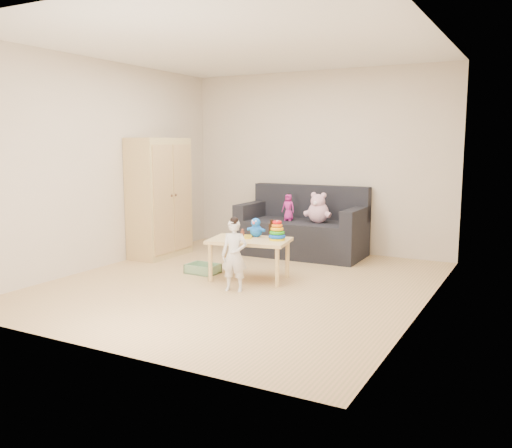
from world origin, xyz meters
The scene contains 13 objects.
room centered at (0.00, 0.00, 1.30)m, with size 4.50×4.50×4.50m.
wardrobe centered at (-1.76, 0.79, 0.82)m, with size 0.46×0.91×1.64m, color tan.
sofa centered at (-0.04, 1.77, 0.24)m, with size 1.74×0.87×0.49m, color black.
play_table centered at (-0.01, 0.20, 0.24)m, with size 0.90×0.57×0.48m, color #EDC582.
storage_bin centered at (-0.66, 0.20, 0.06)m, with size 0.38×0.28×0.11m, color gray, non-canonical shape.
toddler centered at (0.09, -0.30, 0.38)m, with size 0.28×0.19×0.76m, color silver.
pink_bear centered at (0.24, 1.71, 0.67)m, with size 0.31×0.26×0.35m, color #E2A6BD, non-canonical shape.
doll centered at (-0.21, 1.70, 0.67)m, with size 0.19×0.13×0.37m, color #BC2387.
ring_stacker centered at (0.29, 0.30, 0.57)m, with size 0.20×0.20×0.22m.
brown_bottle centered at (0.18, 0.40, 0.57)m, with size 0.07×0.07×0.22m.
blue_plush centered at (-0.02, 0.38, 0.59)m, with size 0.19×0.15×0.23m, color #1C73FC, non-canonical shape.
wooden_figure centered at (-0.10, 0.20, 0.53)m, with size 0.05×0.04×0.12m, color brown, non-canonical shape.
yellow_book centered at (-0.14, 0.27, 0.48)m, with size 0.22×0.22×0.02m, color gold.
Camera 1 is at (2.96, -5.17, 1.57)m, focal length 38.00 mm.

